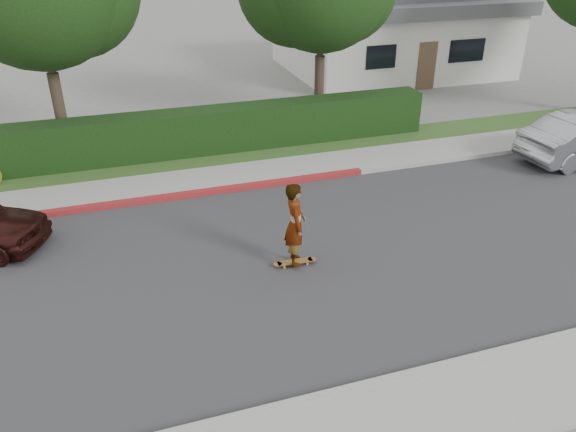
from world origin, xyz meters
The scene contains 12 objects.
ground centered at (0.00, 0.00, 0.00)m, with size 120.00×120.00×0.00m, color slate.
road centered at (0.00, 0.00, 0.01)m, with size 60.00×8.00×0.01m, color #2D2D30.
curb_near centered at (0.00, -4.10, 0.07)m, with size 60.00×0.20×0.15m, color #9E9E99.
sidewalk_near centered at (0.00, -5.00, 0.06)m, with size 60.00×1.60×0.12m, color gray.
curb_far centered at (0.00, 4.10, 0.07)m, with size 60.00×0.20×0.15m, color #9E9E99.
curb_red_section centered at (-5.00, 4.10, 0.08)m, with size 12.00×0.21×0.15m, color maroon.
sidewalk_far centered at (0.00, 5.00, 0.06)m, with size 60.00×1.60×0.12m, color gray.
planting_strip centered at (0.00, 6.60, 0.05)m, with size 60.00×1.60×0.10m, color #2D4C1E.
hedge centered at (-3.00, 7.20, 0.75)m, with size 15.00×1.00×1.50m, color black.
house centered at (8.00, 16.00, 2.10)m, with size 10.60×8.60×4.30m.
skateboard centered at (-2.53, -0.13, 0.09)m, with size 1.00×0.25×0.09m.
skateboarder centered at (-2.53, -0.13, 1.06)m, with size 0.70×0.46×1.91m, color white.
Camera 1 is at (-5.97, -10.18, 6.90)m, focal length 35.00 mm.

